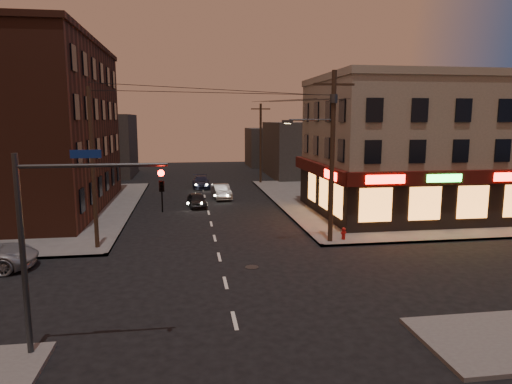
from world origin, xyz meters
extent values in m
plane|color=black|center=(0.00, 0.00, 0.00)|extent=(120.00, 120.00, 0.00)
cube|color=#514F4C|center=(18.00, 19.00, 0.07)|extent=(24.00, 28.00, 0.15)
cube|color=gray|center=(16.00, 13.50, 5.15)|extent=(15.00, 12.00, 10.00)
cube|color=gray|center=(16.00, 13.50, 10.40)|extent=(15.20, 12.20, 0.50)
cube|color=black|center=(16.00, 7.55, 1.85)|extent=(15.12, 0.25, 3.40)
cube|color=black|center=(8.55, 13.50, 1.85)|extent=(0.25, 12.12, 3.40)
cube|color=#420F0A|center=(16.00, 7.25, 3.65)|extent=(15.60, 0.50, 0.90)
cube|color=#420F0A|center=(8.25, 13.50, 3.65)|extent=(0.50, 12.60, 0.90)
cube|color=#FF140C|center=(10.70, 6.98, 3.65)|extent=(2.60, 0.06, 0.55)
cube|color=#FF140C|center=(19.50, 6.98, 3.65)|extent=(2.60, 0.06, 0.55)
cube|color=#26FF3F|center=(14.70, 6.98, 3.65)|extent=(2.40, 0.06, 0.50)
cube|color=#FF140C|center=(7.98, 9.70, 3.65)|extent=(0.06, 2.60, 0.55)
cube|color=#FF9038|center=(15.40, 7.40, 1.95)|extent=(12.40, 0.08, 2.20)
cube|color=#FF9038|center=(8.40, 12.50, 1.95)|extent=(0.08, 8.40, 2.20)
cube|color=#482317|center=(-14.50, 19.00, 6.65)|extent=(12.00, 20.00, 13.00)
cube|color=#3F3D3A|center=(14.00, 38.00, 3.50)|extent=(10.00, 12.00, 7.00)
cube|color=#3F3D3A|center=(-13.00, 42.00, 4.00)|extent=(9.00, 10.00, 8.00)
cube|color=#3F3D3A|center=(12.00, 52.00, 3.00)|extent=(8.00, 8.00, 6.00)
cylinder|color=#382619|center=(6.80, 5.80, 5.15)|extent=(0.28, 0.28, 10.00)
cube|color=#382619|center=(6.80, 5.80, 9.35)|extent=(2.40, 0.12, 0.12)
cylinder|color=#333538|center=(6.80, 5.80, 8.55)|extent=(0.44, 0.44, 0.50)
cylinder|color=#333538|center=(5.50, 5.80, 7.35)|extent=(2.60, 0.10, 0.10)
cube|color=#333538|center=(4.10, 5.80, 7.25)|extent=(0.60, 0.25, 0.18)
cube|color=#FFD88C|center=(4.10, 5.80, 7.15)|extent=(0.35, 0.15, 0.04)
cylinder|color=#382619|center=(6.80, 32.00, 4.65)|extent=(0.26, 0.26, 9.00)
cylinder|color=#382619|center=(-6.80, 6.50, 4.65)|extent=(0.24, 0.24, 9.00)
cylinder|color=#333538|center=(-6.60, -5.60, 3.20)|extent=(0.18, 0.18, 6.40)
cylinder|color=#333538|center=(-4.40, -5.60, 6.00)|extent=(4.40, 0.12, 0.12)
imported|color=black|center=(-2.40, -5.60, 5.50)|extent=(0.16, 0.20, 1.00)
sphere|color=#FF0C05|center=(-2.40, -5.72, 5.75)|extent=(0.20, 0.20, 0.20)
cube|color=navy|center=(-4.60, -5.60, 6.35)|extent=(0.90, 0.05, 0.25)
imported|color=black|center=(-0.87, 18.57, 0.60)|extent=(1.83, 3.68, 1.20)
imported|color=slate|center=(1.52, 22.40, 0.68)|extent=(1.77, 4.21, 1.35)
imported|color=#1B1F36|center=(-0.16, 29.60, 0.64)|extent=(1.87, 4.46, 1.29)
cylinder|color=#99100D|center=(7.71, 6.00, 0.45)|extent=(0.23, 0.23, 0.59)
sphere|color=#99100D|center=(7.71, 6.00, 0.77)|extent=(0.24, 0.24, 0.24)
cylinder|color=#99100D|center=(7.71, 6.00, 0.56)|extent=(0.32, 0.14, 0.12)
cylinder|color=#99100D|center=(7.71, 6.00, 0.56)|extent=(0.14, 0.32, 0.12)
camera|label=1|loc=(-1.60, -19.86, 7.37)|focal=32.00mm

